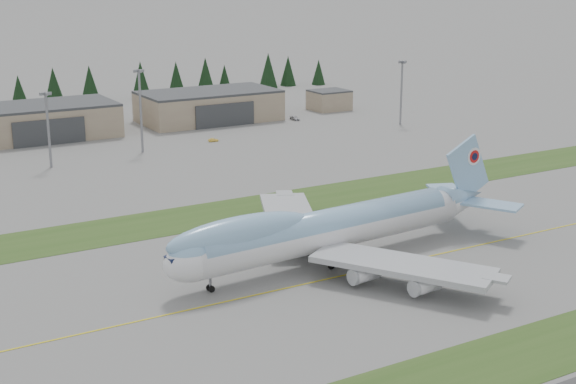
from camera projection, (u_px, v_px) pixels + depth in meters
ground at (335, 277)px, 140.91m from camera, size 7000.00×7000.00×0.00m
grass_strip_near at (488, 367)px, 109.26m from camera, size 400.00×14.00×0.08m
grass_strip_far at (223, 213)px, 178.39m from camera, size 400.00×18.00×0.08m
taxiway_line_main at (335, 277)px, 140.91m from camera, size 400.00×0.40×0.02m
boeing_747_freighter at (329, 228)px, 146.57m from camera, size 75.83×65.38×19.99m
hangar_center at (39, 121)px, 257.03m from camera, size 48.00×26.60×10.80m
hangar_right at (209, 106)px, 286.11m from camera, size 48.00×26.60×10.80m
control_shed at (329, 100)px, 309.19m from camera, size 14.00×12.00×7.60m
floodlight_masts at (71, 105)px, 221.43m from camera, size 194.47×8.69×24.62m
service_vehicle_b at (213, 142)px, 252.42m from camera, size 3.35×1.68×1.06m
service_vehicle_c at (295, 120)px, 288.54m from camera, size 2.02×4.77×1.37m
conifer_belt at (46, 88)px, 317.12m from camera, size 270.77×16.05×15.92m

